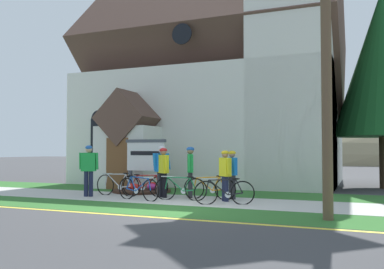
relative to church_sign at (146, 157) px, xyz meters
The scene contains 21 objects.
ground 3.20m from the church_sign, ahead, with size 140.00×140.00×0.00m, color #3D3D3F.
sidewalk_slab 2.48m from the church_sign, 69.62° to the right, with size 32.00×2.57×0.01m, color #B7B5AD.
grass_verge 4.52m from the church_sign, 80.23° to the right, with size 32.00×2.00×0.01m, color #2D6628.
church_lawn 1.61m from the church_sign, 38.37° to the left, with size 24.00×2.54×0.01m, color #2D6628.
curb_paint_stripe 5.62m from the church_sign, 82.28° to the right, with size 28.00×0.16×0.01m, color yellow.
church_building 6.72m from the church_sign, 76.37° to the left, with size 12.56×9.84×13.92m.
church_sign is the anchor object (origin of this frame).
flower_bed 1.26m from the church_sign, 88.35° to the right, with size 2.21×2.21×0.34m.
bicycle_red 1.96m from the church_sign, 95.43° to the right, with size 1.82×0.18×0.84m.
bicycle_blue 4.88m from the church_sign, 32.56° to the right, with size 1.68×0.72×0.80m.
bicycle_silver 3.60m from the church_sign, 24.62° to the right, with size 1.79×0.09×0.81m.
bicycle_black 3.31m from the church_sign, 40.82° to the right, with size 1.76×0.20×0.79m.
bicycle_yellow 2.96m from the church_sign, 66.17° to the right, with size 1.74×0.51×0.81m.
bicycle_white 1.92m from the church_sign, 62.06° to the right, with size 1.75×0.12×0.80m.
cyclist_in_green_jersey 2.68m from the church_sign, 26.79° to the right, with size 0.37×0.73×1.71m.
cyclist_in_white_jersey 2.54m from the church_sign, 111.92° to the right, with size 0.67×0.37×1.77m.
cyclist_in_orange_jersey 4.28m from the church_sign, 26.00° to the right, with size 0.46×0.59×1.59m.
cyclist_in_yellow_jersey 2.29m from the church_sign, 46.15° to the right, with size 0.49×0.57×1.67m.
cyclist_in_blue_jersey 1.95m from the church_sign, 44.73° to the right, with size 0.38×0.71×1.74m.
cyclist_in_red_jersey 4.04m from the church_sign, 16.84° to the right, with size 0.43×0.63×1.58m.
roadside_conifer 10.67m from the church_sign, 29.44° to the left, with size 4.13×4.13×8.40m.
Camera 1 is at (4.91, -10.53, 1.60)m, focal length 39.18 mm.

